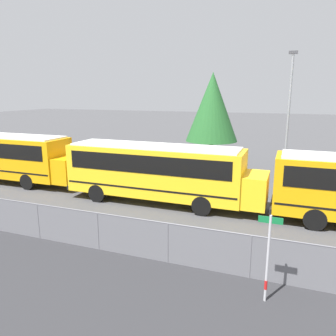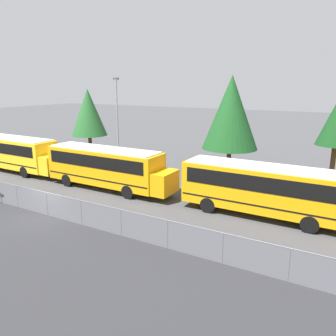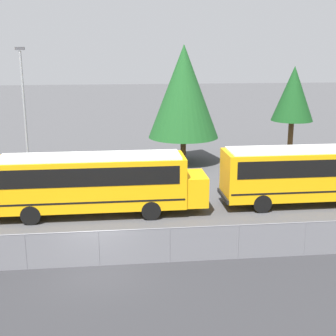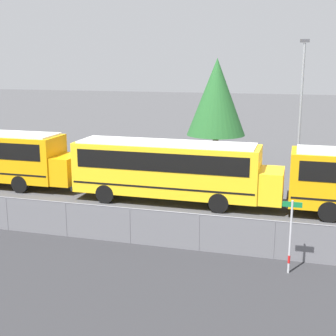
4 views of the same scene
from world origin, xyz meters
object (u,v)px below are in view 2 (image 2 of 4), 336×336
(tree_0, at_px, (231,113))
(tree_3, at_px, (88,112))
(light_pole, at_px, (117,118))
(school_bus_4, at_px, (265,187))
(school_bus_2, at_px, (14,151))
(school_bus_3, at_px, (107,165))

(tree_0, bearing_deg, tree_3, -175.94)
(tree_3, bearing_deg, light_pole, -18.55)
(school_bus_4, bearing_deg, school_bus_2, -178.89)
(school_bus_2, xyz_separation_m, school_bus_3, (11.77, 0.03, 0.00))
(school_bus_3, relative_size, tree_0, 1.24)
(school_bus_4, bearing_deg, light_pole, 156.98)
(light_pole, bearing_deg, tree_3, 161.45)
(school_bus_4, xyz_separation_m, tree_3, (-23.67, 9.53, 3.11))
(school_bus_4, height_order, light_pole, light_pole)
(school_bus_3, xyz_separation_m, tree_3, (-11.02, 9.96, 3.11))
(light_pole, relative_size, tree_0, 0.98)
(school_bus_4, bearing_deg, tree_3, 158.08)
(school_bus_3, xyz_separation_m, school_bus_4, (12.66, 0.44, 0.00))
(school_bus_4, distance_m, light_pole, 19.45)
(school_bus_3, bearing_deg, tree_0, 60.06)
(tree_0, bearing_deg, light_pole, -164.24)
(school_bus_2, distance_m, tree_3, 10.50)
(school_bus_2, height_order, tree_0, tree_0)
(school_bus_3, height_order, school_bus_4, same)
(school_bus_2, xyz_separation_m, tree_3, (0.75, 10.00, 3.11))
(school_bus_2, distance_m, light_pole, 10.85)
(light_pole, xyz_separation_m, tree_3, (-5.97, 2.00, 0.20))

